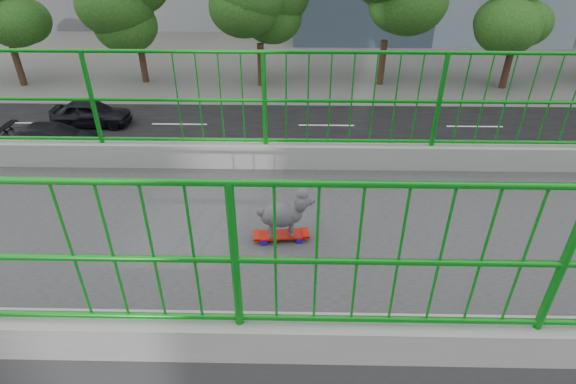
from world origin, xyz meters
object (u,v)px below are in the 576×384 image
at_px(poodle, 284,213).
at_px(skateboard, 281,235).
at_px(car_4, 91,113).
at_px(car_1, 241,219).
at_px(car_6, 55,214).
at_px(car_2, 222,172).
at_px(car_3, 55,139).

bearing_deg(poodle, skateboard, -90.00).
bearing_deg(poodle, car_4, -155.98).
xyz_separation_m(skateboard, car_1, (-9.30, -1.78, -6.37)).
height_order(skateboard, car_6, skateboard).
xyz_separation_m(poodle, car_6, (-9.30, -8.33, -6.54)).
height_order(car_1, car_2, car_2).
bearing_deg(skateboard, car_3, -150.09).
xyz_separation_m(car_4, car_6, (9.60, 2.55, 0.07)).
xyz_separation_m(car_1, car_6, (0.00, -6.53, 0.08)).
xyz_separation_m(car_1, car_4, (-9.60, -9.08, 0.02)).
height_order(car_2, car_3, car_2).
height_order(poodle, car_1, poodle).
bearing_deg(skateboard, poodle, 90.00).
distance_m(poodle, car_1, 11.56).
distance_m(poodle, car_3, 20.48).
distance_m(car_2, car_3, 9.02).
bearing_deg(car_1, car_2, -160.73).
relative_size(car_3, car_4, 1.14).
relative_size(skateboard, car_4, 0.13).
bearing_deg(car_3, skateboard, -144.17).
relative_size(poodle, car_3, 0.11).
bearing_deg(poodle, car_1, -174.92).
xyz_separation_m(car_3, car_6, (6.40, 3.03, 0.09)).
xyz_separation_m(skateboard, car_6, (-9.30, -8.31, -6.28)).
relative_size(car_3, car_6, 0.85).
relative_size(car_2, car_4, 1.29).
height_order(poodle, car_6, poodle).
bearing_deg(car_1, car_3, -123.81).
bearing_deg(car_4, car_6, -165.12).
distance_m(car_3, car_4, 3.24).
xyz_separation_m(car_2, car_3, (-3.20, -8.44, -0.06)).
bearing_deg(car_3, car_6, -154.68).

